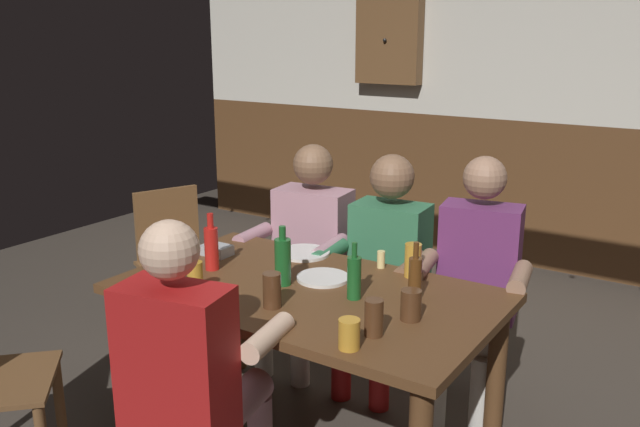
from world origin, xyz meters
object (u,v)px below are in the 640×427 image
object	(u,v)px
person_0	(307,245)
chair_empty_near_right	(177,258)
bottle_2	(354,277)
dining_table	(307,312)
wall_dart_cabinet	(389,40)
bottle_3	(415,277)
pint_glass_5	(195,277)
person_1	(384,260)
plate_0	(323,278)
pint_glass_1	(349,334)
pint_glass_3	(374,318)
bottle_1	(283,261)
pint_glass_0	(411,305)
bottle_0	(211,247)
pint_glass_2	(271,290)
plate_1	(304,253)
person_2	(475,278)
table_candle	(381,259)
person_3	(192,370)
condiment_caddy	(217,250)
pint_glass_4	(413,260)

from	to	relation	value
person_0	chair_empty_near_right	size ratio (longest dim) A/B	1.37
bottle_2	chair_empty_near_right	bearing A→B (deg)	161.42
dining_table	wall_dart_cabinet	size ratio (longest dim) A/B	2.27
bottle_3	pint_glass_5	distance (m)	0.90
person_1	dining_table	bearing A→B (deg)	84.90
wall_dart_cabinet	plate_0	bearing A→B (deg)	-67.46
pint_glass_1	pint_glass_3	distance (m)	0.14
bottle_1	pint_glass_0	distance (m)	0.62
dining_table	person_0	world-z (taller)	person_0
bottle_0	pint_glass_1	distance (m)	0.99
pint_glass_0	pint_glass_2	bearing A→B (deg)	-159.58
person_1	plate_1	xyz separation A→B (m)	(-0.27, -0.33, 0.08)
bottle_1	chair_empty_near_right	bearing A→B (deg)	155.49
bottle_1	pint_glass_5	distance (m)	0.37
person_2	plate_1	size ratio (longest dim) A/B	4.90
plate_1	pint_glass_3	size ratio (longest dim) A/B	1.87
pint_glass_0	pint_glass_5	bearing A→B (deg)	-164.29
chair_empty_near_right	bottle_0	xyz separation A→B (m)	(0.82, -0.57, 0.37)
table_candle	plate_1	bearing A→B (deg)	-174.82
table_candle	bottle_3	world-z (taller)	bottle_3
person_2	chair_empty_near_right	xyz separation A→B (m)	(-1.80, -0.15, -0.20)
person_3	pint_glass_5	bearing A→B (deg)	120.44
bottle_2	pint_glass_2	world-z (taller)	bottle_2
person_0	pint_glass_0	bearing A→B (deg)	136.67
pint_glass_1	pint_glass_5	bearing A→B (deg)	173.78
bottle_0	bottle_3	size ratio (longest dim) A/B	1.08
dining_table	pint_glass_5	distance (m)	0.49
table_candle	pint_glass_0	xyz separation A→B (m)	(0.37, -0.45, 0.02)
bottle_1	bottle_3	world-z (taller)	bottle_1
person_1	pint_glass_2	size ratio (longest dim) A/B	8.55
pint_glass_1	wall_dart_cabinet	xyz separation A→B (m)	(-1.56, 3.21, 0.93)
plate_1	bottle_1	bearing A→B (deg)	-67.88
person_0	chair_empty_near_right	bearing A→B (deg)	4.24
person_2	condiment_caddy	world-z (taller)	person_2
person_3	bottle_2	distance (m)	0.75
pint_glass_0	condiment_caddy	bearing A→B (deg)	171.36
bottle_0	wall_dart_cabinet	world-z (taller)	wall_dart_cabinet
condiment_caddy	pint_glass_1	xyz separation A→B (m)	(1.05, -0.50, 0.03)
person_0	person_1	xyz separation A→B (m)	(0.47, 0.00, 0.00)
person_2	chair_empty_near_right	size ratio (longest dim) A/B	1.41
pint_glass_4	person_2	bearing A→B (deg)	59.44
person_0	person_2	distance (m)	0.96
bottle_3	wall_dart_cabinet	distance (m)	3.23
plate_0	pint_glass_5	bearing A→B (deg)	-130.68
pint_glass_2	pint_glass_4	world-z (taller)	pint_glass_4
plate_1	pint_glass_0	bearing A→B (deg)	-28.04
pint_glass_3	pint_glass_4	xyz separation A→B (m)	(-0.14, 0.62, 0.01)
pint_glass_1	pint_glass_5	xyz separation A→B (m)	(-0.79, 0.09, 0.01)
person_1	table_candle	xyz separation A→B (m)	(0.13, -0.29, 0.11)
pint_glass_2	dining_table	bearing A→B (deg)	88.88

